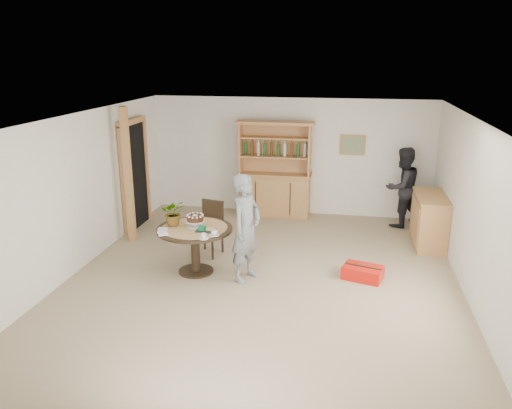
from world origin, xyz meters
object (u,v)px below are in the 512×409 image
(sideboard, at_px, (429,220))
(teen_boy, at_px, (246,228))
(hutch, at_px, (275,184))
(adult_person, at_px, (402,187))
(red_suitcase, at_px, (363,272))
(dining_table, at_px, (195,237))
(dining_chair, at_px, (210,224))

(sideboard, bearing_deg, teen_boy, -145.71)
(hutch, xyz_separation_m, teen_boy, (0.05, -3.28, 0.15))
(adult_person, height_order, red_suitcase, adult_person)
(adult_person, bearing_deg, hutch, -43.40)
(dining_table, bearing_deg, sideboard, 26.79)
(adult_person, bearing_deg, red_suitcase, 35.78)
(teen_boy, distance_m, adult_person, 3.98)
(sideboard, relative_size, red_suitcase, 1.83)
(dining_chair, distance_m, teen_boy, 1.28)
(hutch, bearing_deg, adult_person, -5.26)
(hutch, bearing_deg, dining_chair, -108.41)
(hutch, relative_size, teen_boy, 1.21)
(dining_table, xyz_separation_m, red_suitcase, (2.64, 0.25, -0.50))
(hutch, bearing_deg, teen_boy, -89.17)
(dining_chair, bearing_deg, adult_person, 45.34)
(hutch, xyz_separation_m, sideboard, (3.04, -1.24, -0.22))
(teen_boy, bearing_deg, adult_person, -19.29)
(adult_person, bearing_deg, sideboard, 74.71)
(adult_person, distance_m, red_suitcase, 2.89)
(sideboard, xyz_separation_m, red_suitcase, (-1.20, -1.69, -0.37))
(teen_boy, height_order, red_suitcase, teen_boy)
(sideboard, distance_m, teen_boy, 3.64)
(dining_table, bearing_deg, teen_boy, -6.71)
(dining_chair, relative_size, red_suitcase, 1.37)
(dining_table, height_order, red_suitcase, dining_table)
(dining_table, distance_m, red_suitcase, 2.70)
(sideboard, bearing_deg, red_suitcase, -125.27)
(dining_table, xyz_separation_m, adult_person, (3.42, 2.94, 0.21))
(hutch, distance_m, adult_person, 2.63)
(dining_chair, distance_m, red_suitcase, 2.72)
(sideboard, relative_size, adult_person, 0.78)
(hutch, distance_m, sideboard, 3.29)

